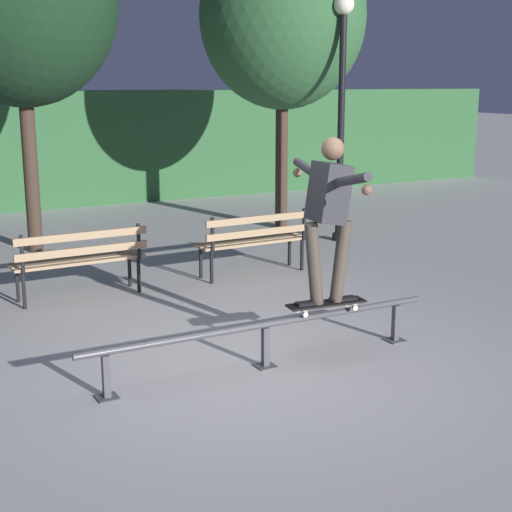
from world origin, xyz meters
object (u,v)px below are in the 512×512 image
at_px(park_bench_leftmost, 80,256).
at_px(tree_far_right, 283,17).
at_px(skateboarder, 329,207).
at_px(grind_rail, 265,333).
at_px(lamp_post_right, 342,88).
at_px(skateboard, 326,304).
at_px(park_bench_left_center, 255,237).

xyz_separation_m(park_bench_leftmost, tree_far_right, (4.46, 2.89, 3.12)).
bearing_deg(park_bench_leftmost, skateboarder, -62.72).
xyz_separation_m(grind_rail, skateboarder, (0.66, -0.00, 1.12)).
relative_size(skateboarder, park_bench_leftmost, 0.97).
bearing_deg(lamp_post_right, skateboarder, -125.54).
height_order(skateboarder, lamp_post_right, lamp_post_right).
bearing_deg(park_bench_leftmost, skateboard, -62.77).
height_order(park_bench_left_center, tree_far_right, tree_far_right).
xyz_separation_m(grind_rail, skateboard, (0.66, 0.00, 0.18)).
distance_m(grind_rail, lamp_post_right, 6.21).
bearing_deg(tree_far_right, park_bench_left_center, -125.65).
bearing_deg(lamp_post_right, tree_far_right, 98.95).
bearing_deg(skateboarder, park_bench_leftmost, 117.28).
bearing_deg(park_bench_left_center, skateboarder, -105.56).
bearing_deg(park_bench_leftmost, grind_rail, -73.59).
xyz_separation_m(park_bench_leftmost, lamp_post_right, (4.69, 1.40, 1.94)).
bearing_deg(skateboard, park_bench_leftmost, 117.23).
height_order(skateboarder, tree_far_right, tree_far_right).
distance_m(skateboarder, lamp_post_right, 5.51).
height_order(skateboard, tree_far_right, tree_far_right).
height_order(tree_far_right, lamp_post_right, tree_far_right).
bearing_deg(grind_rail, skateboarder, -0.02).
xyz_separation_m(skateboard, tree_far_right, (2.91, 5.90, 3.14)).
relative_size(park_bench_leftmost, tree_far_right, 0.31).
xyz_separation_m(park_bench_leftmost, park_bench_left_center, (2.38, 0.00, 0.00)).
relative_size(grind_rail, park_bench_leftmost, 2.19).
height_order(park_bench_left_center, lamp_post_right, lamp_post_right).
bearing_deg(skateboard, grind_rail, -180.00).
relative_size(skateboard, park_bench_leftmost, 0.49).
relative_size(skateboarder, park_bench_left_center, 0.97).
height_order(grind_rail, tree_far_right, tree_far_right).
height_order(grind_rail, lamp_post_right, lamp_post_right).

